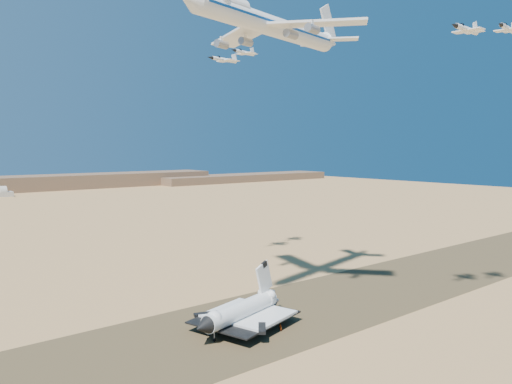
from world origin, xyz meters
TOP-DOWN VIEW (x-y plane):
  - ground at (0.00, 0.00)m, footprint 1200.00×1200.00m
  - runway at (0.00, 0.00)m, footprint 600.00×50.00m
  - ridgeline at (65.32, 527.31)m, footprint 960.00×90.00m
  - shuttle at (1.42, -1.49)m, footprint 37.20×28.94m
  - carrier_747 at (19.43, 8.11)m, footprint 80.70×60.90m
  - crew_a at (9.29, -10.50)m, footprint 0.45×0.66m
  - crew_b at (10.15, -9.17)m, footprint 0.67×0.97m
  - crew_c at (7.62, -7.45)m, footprint 1.15×0.85m
  - chase_jet_a at (55.46, -38.84)m, footprint 16.13×8.67m
  - chase_jet_b at (67.93, -44.92)m, footprint 14.57×8.10m
  - chase_jet_e at (41.03, 62.13)m, footprint 16.70×9.14m
  - chase_jet_f at (55.23, 66.25)m, footprint 16.08×9.20m

SIDE VIEW (x-z plane):
  - ground at x=0.00m, z-range 0.00..0.00m
  - runway at x=0.00m, z-range 0.00..0.06m
  - crew_a at x=9.29m, z-range 0.06..1.80m
  - crew_c at x=7.62m, z-range 0.06..1.82m
  - crew_b at x=10.15m, z-range 0.06..1.90m
  - shuttle at x=1.42m, z-range -4.20..13.98m
  - ridgeline at x=65.32m, z-range -1.37..16.63m
  - chase_jet_a at x=55.46m, z-range 85.73..89.74m
  - chase_jet_b at x=67.93m, z-range 86.87..90.52m
  - chase_jet_e at x=41.03m, z-range 88.87..93.04m
  - carrier_747 at x=19.43m, z-range 82.31..102.37m
  - chase_jet_f at x=55.23m, z-range 94.21..98.27m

